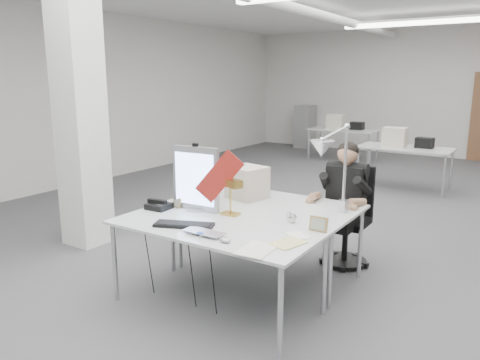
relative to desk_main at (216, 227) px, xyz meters
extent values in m
cube|color=#48474A|center=(0.00, 2.50, -0.75)|extent=(10.00, 14.00, 0.02)
cube|color=silver|center=(0.00, 9.51, 0.86)|extent=(10.00, 0.02, 3.20)
cube|color=silver|center=(-5.01, 2.50, 0.86)|extent=(0.02, 14.00, 3.20)
cube|color=white|center=(-2.30, 0.50, 0.86)|extent=(0.45, 0.45, 3.20)
cube|color=white|center=(0.00, 6.50, 2.24)|extent=(2.80, 0.14, 0.08)
cube|color=silver|center=(0.00, 0.00, 0.00)|extent=(1.80, 0.90, 0.02)
cube|color=silver|center=(0.00, 0.90, 0.00)|extent=(1.80, 0.90, 0.02)
cube|color=silver|center=(0.20, 5.50, 0.00)|extent=(1.60, 0.80, 0.02)
cube|color=silver|center=(-1.80, 7.70, 0.00)|extent=(1.60, 0.80, 0.02)
cube|color=gray|center=(-3.50, 9.15, -0.14)|extent=(0.45, 0.55, 1.20)
cube|color=#A4A3A8|center=(-0.43, 0.29, 0.32)|extent=(0.49, 0.08, 0.61)
cube|color=maroon|center=(-0.14, 0.25, 0.38)|extent=(0.44, 0.16, 0.50)
cube|color=black|center=(-0.21, -0.17, 0.02)|extent=(0.53, 0.35, 0.02)
imported|color=#B3B2B7|center=(0.06, -0.30, 0.03)|extent=(0.36, 0.23, 0.03)
ellipsoid|color=#A6A5AA|center=(0.31, -0.30, 0.03)|extent=(0.11, 0.08, 0.04)
cube|color=black|center=(-0.75, 0.11, 0.04)|extent=(0.22, 0.20, 0.05)
cube|color=#AF8C4B|center=(-0.64, 0.25, 0.06)|extent=(0.13, 0.07, 0.10)
cube|color=#AA8149|center=(0.79, 0.34, 0.07)|extent=(0.16, 0.04, 0.12)
cylinder|color=silver|center=(0.50, 0.42, 0.06)|extent=(0.11, 0.06, 0.10)
cube|color=silver|center=(0.59, -0.31, 0.02)|extent=(0.25, 0.34, 0.01)
cube|color=#D2CF7D|center=(0.72, -0.06, 0.02)|extent=(0.25, 0.30, 0.01)
cube|color=white|center=(0.70, 0.14, 0.02)|extent=(0.23, 0.21, 0.01)
cube|color=#BCAD9C|center=(-0.27, 0.92, 0.18)|extent=(0.41, 0.40, 0.33)
camera|label=1|loc=(2.25, -3.07, 1.25)|focal=35.00mm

